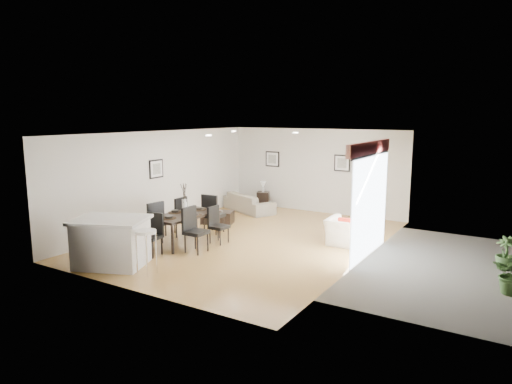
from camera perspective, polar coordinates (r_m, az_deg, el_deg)
The scene contains 27 objects.
ground at distance 11.70m, azimuth -0.75°, elevation -5.95°, with size 8.00×8.00×0.00m, color #B38749.
wall_back at distance 14.91m, azimuth 7.49°, elevation 2.66°, with size 6.00×0.04×2.70m, color silver.
wall_front at distance 8.37m, azimuth -15.59°, elevation -3.12°, with size 6.00×0.04×2.70m, color silver.
wall_left at distance 13.24m, azimuth -11.81°, elevation 1.65°, with size 0.04×8.00×2.70m, color silver.
wall_right at distance 10.15m, azimuth 13.70°, elevation -0.83°, with size 0.04×8.00×2.70m, color silver.
ceiling at distance 11.27m, azimuth -0.78°, elevation 7.38°, with size 6.00×8.00×0.02m, color white.
sofa at distance 14.99m, azimuth -0.90°, elevation -1.31°, with size 2.01×0.79×0.59m, color gray.
armchair at distance 11.32m, azimuth 11.59°, elevation -4.93°, with size 1.03×0.90×0.67m, color silver.
courtyard_plant_b at distance 10.73m, azimuth 28.75°, elevation -6.70°, with size 0.39×0.39×0.69m, color #3D5F28.
dining_table at distance 11.35m, azimuth -8.88°, elevation -3.10°, with size 0.98×1.82×0.74m.
dining_chair_wnear at distance 11.44m, azimuth -12.73°, elevation -3.49°, with size 0.55×0.55×1.06m.
dining_chair_wfar at distance 12.09m, azimuth -9.74°, elevation -2.76°, with size 0.48×0.48×1.03m.
dining_chair_enear at distance 10.65m, azimuth -7.87°, elevation -4.34°, with size 0.47×0.47×1.05m.
dining_chair_efar at distance 11.34m, azimuth -4.96°, elevation -3.82°, with size 0.43×0.43×0.92m.
dining_chair_head at distance 10.60m, azimuth -12.77°, elevation -4.86°, with size 0.48×0.48×0.96m.
dining_chair_foot at distance 12.19m, azimuth -5.53°, elevation -2.47°, with size 0.51×0.51×1.07m.
vase at distance 11.27m, azimuth -8.93°, elevation -1.18°, with size 0.98×1.50×0.76m.
coffee_table at distance 13.40m, azimuth -4.83°, elevation -3.17°, with size 0.90×0.54×0.36m, color black.
side_table at distance 15.63m, azimuth 0.89°, elevation -0.95°, with size 0.40×0.40×0.53m, color black.
table_lamp at distance 15.55m, azimuth 0.90°, elevation 0.86°, with size 0.19×0.19×0.36m.
cushion at distance 11.22m, azimuth 11.00°, elevation -3.98°, with size 0.31×0.10×0.31m, color #A62215.
kitchen_island at distance 10.08m, azimuth -17.62°, elevation -5.94°, with size 1.78×1.59×1.02m.
bar_stool at distance 9.29m, azimuth -13.60°, elevation -5.43°, with size 0.41×0.41×0.90m.
framed_print_back_left at distance 15.57m, azimuth 2.07°, elevation 4.14°, with size 0.52×0.04×0.52m.
framed_print_back_right at distance 14.51m, azimuth 10.71°, elevation 3.57°, with size 0.52×0.04×0.52m.
framed_print_left_wall at distance 13.04m, azimuth -12.36°, elevation 2.84°, with size 0.04×0.52×0.52m.
sliding_door at distance 10.39m, azimuth 14.05°, elevation 1.16°, with size 0.12×2.70×2.57m.
Camera 1 is at (6.02, -9.52, 3.15)m, focal length 32.00 mm.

